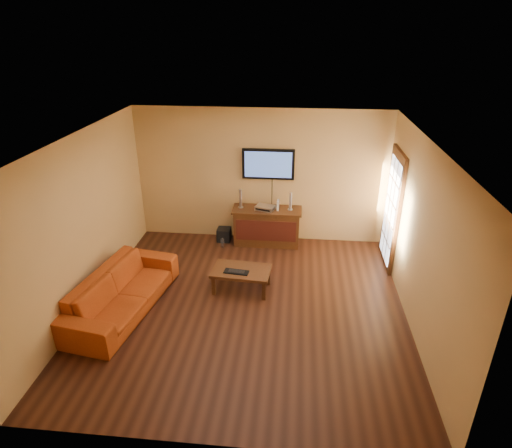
# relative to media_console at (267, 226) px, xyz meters

# --- Properties ---
(ground_plane) EXTENTS (5.00, 5.00, 0.00)m
(ground_plane) POSITION_rel_media_console_xyz_m (-0.15, -2.23, -0.38)
(ground_plane) COLOR black
(ground_plane) RESTS_ON ground
(room_walls) EXTENTS (5.00, 5.00, 5.00)m
(room_walls) POSITION_rel_media_console_xyz_m (-0.15, -1.61, 1.31)
(room_walls) COLOR tan
(room_walls) RESTS_ON ground
(french_door) EXTENTS (0.07, 1.02, 2.22)m
(french_door) POSITION_rel_media_console_xyz_m (2.30, -0.53, 0.67)
(french_door) COLOR #3E200E
(french_door) RESTS_ON ground
(media_console) EXTENTS (1.38, 0.53, 0.76)m
(media_console) POSITION_rel_media_console_xyz_m (0.00, 0.00, 0.00)
(media_console) COLOR #3E200E
(media_console) RESTS_ON ground
(television) EXTENTS (1.02, 0.08, 0.61)m
(television) POSITION_rel_media_console_xyz_m (0.00, 0.22, 1.24)
(television) COLOR black
(television) RESTS_ON ground
(coffee_table) EXTENTS (1.01, 0.66, 0.38)m
(coffee_table) POSITION_rel_media_console_xyz_m (-0.29, -1.73, -0.05)
(coffee_table) COLOR #3E200E
(coffee_table) RESTS_ON ground
(sofa) EXTENTS (1.01, 2.32, 0.88)m
(sofa) POSITION_rel_media_console_xyz_m (-2.08, -2.47, 0.06)
(sofa) COLOR #A94012
(sofa) RESTS_ON ground
(speaker_left) EXTENTS (0.11, 0.11, 0.39)m
(speaker_left) POSITION_rel_media_console_xyz_m (-0.53, 0.04, 0.56)
(speaker_left) COLOR silver
(speaker_left) RESTS_ON media_console
(speaker_right) EXTENTS (0.10, 0.10, 0.37)m
(speaker_right) POSITION_rel_media_console_xyz_m (0.46, 0.02, 0.55)
(speaker_right) COLOR silver
(speaker_right) RESTS_ON media_console
(av_receiver) EXTENTS (0.42, 0.35, 0.08)m
(av_receiver) POSITION_rel_media_console_xyz_m (-0.04, -0.02, 0.42)
(av_receiver) COLOR silver
(av_receiver) RESTS_ON media_console
(game_console) EXTENTS (0.05, 0.15, 0.20)m
(game_console) POSITION_rel_media_console_xyz_m (0.22, -0.00, 0.48)
(game_console) COLOR white
(game_console) RESTS_ON media_console
(subwoofer) EXTENTS (0.27, 0.27, 0.27)m
(subwoofer) POSITION_rel_media_console_xyz_m (-0.89, 0.03, -0.25)
(subwoofer) COLOR black
(subwoofer) RESTS_ON ground
(bottle) EXTENTS (0.07, 0.07, 0.21)m
(bottle) POSITION_rel_media_console_xyz_m (-0.88, -0.27, -0.29)
(bottle) COLOR white
(bottle) RESTS_ON ground
(keyboard) EXTENTS (0.43, 0.20, 0.02)m
(keyboard) POSITION_rel_media_console_xyz_m (-0.37, -1.82, 0.01)
(keyboard) COLOR black
(keyboard) RESTS_ON coffee_table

